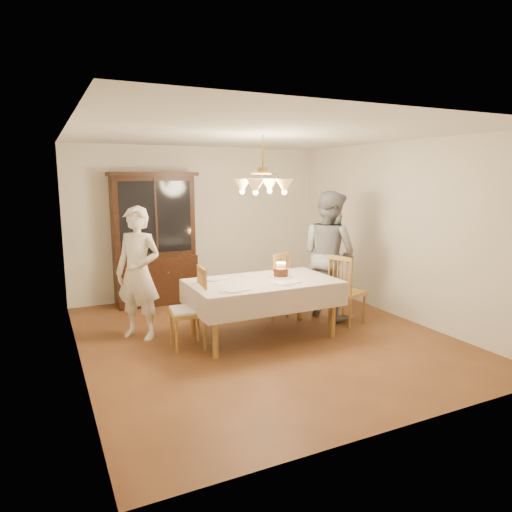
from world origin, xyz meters
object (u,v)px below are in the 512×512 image
china_hutch (154,241)px  elderly_woman (138,273)px  chair_far_side (272,289)px  dining_table (263,286)px  birthday_cake (281,273)px

china_hutch → elderly_woman: (-0.59, -1.58, -0.18)m
chair_far_side → dining_table: bearing=-126.4°
china_hutch → chair_far_side: bearing=-49.0°
dining_table → birthday_cake: 0.35m
china_hutch → chair_far_side: china_hutch is taller
chair_far_side → elderly_woman: elderly_woman is taller
dining_table → china_hutch: 2.44m
china_hutch → birthday_cake: china_hutch is taller
dining_table → china_hutch: china_hutch is taller
dining_table → chair_far_side: (0.50, 0.68, -0.24)m
dining_table → elderly_woman: (-1.46, 0.67, 0.18)m
birthday_cake → china_hutch: bearing=118.5°
dining_table → china_hutch: (-0.87, 2.25, 0.36)m
elderly_woman → birthday_cake: elderly_woman is taller
china_hutch → elderly_woman: size_ratio=1.25×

